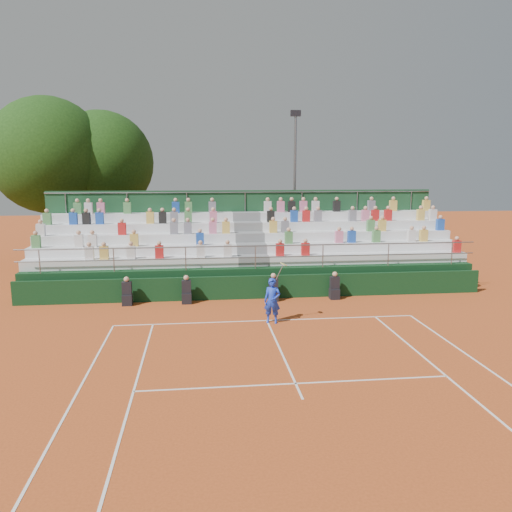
{
  "coord_description": "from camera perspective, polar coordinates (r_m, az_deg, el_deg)",
  "views": [
    {
      "loc": [
        -2.4,
        -17.42,
        5.47
      ],
      "look_at": [
        0.0,
        3.5,
        1.8
      ],
      "focal_mm": 35.0,
      "sensor_mm": 36.0,
      "label": 1
    }
  ],
  "objects": [
    {
      "name": "tree_east",
      "position": [
        31.89,
        -17.21,
        10.15
      ],
      "size": [
        6.15,
        6.15,
        8.95
      ],
      "color": "#342213",
      "rests_on": "ground"
    },
    {
      "name": "line_officials",
      "position": [
        20.82,
        -2.78,
        -4.0
      ],
      "size": [
        9.05,
        0.4,
        1.19
      ],
      "color": "black",
      "rests_on": "ground"
    },
    {
      "name": "floodlight_mast",
      "position": [
        30.6,
        4.46,
        9.25
      ],
      "size": [
        0.6,
        0.25,
        8.92
      ],
      "color": "gray",
      "rests_on": "ground"
    },
    {
      "name": "ground",
      "position": [
        18.42,
        1.25,
        -7.39
      ],
      "size": [
        90.0,
        90.0,
        0.0
      ],
      "primitive_type": "plane",
      "color": "#BF501F",
      "rests_on": "ground"
    },
    {
      "name": "courtside_wall",
      "position": [
        21.35,
        0.09,
        -3.58
      ],
      "size": [
        20.0,
        0.15,
        1.0
      ],
      "primitive_type": "cube",
      "color": "black",
      "rests_on": "ground"
    },
    {
      "name": "tennis_player",
      "position": [
        17.95,
        1.88,
        -5.11
      ],
      "size": [
        0.87,
        0.54,
        2.22
      ],
      "color": "blue",
      "rests_on": "ground"
    },
    {
      "name": "grandstand",
      "position": [
        24.39,
        -0.79,
        -0.49
      ],
      "size": [
        20.0,
        5.2,
        4.4
      ],
      "color": "black",
      "rests_on": "ground"
    },
    {
      "name": "tree_west",
      "position": [
        31.31,
        -22.63,
        10.54
      ],
      "size": [
        6.6,
        6.6,
        9.54
      ],
      "color": "#342213",
      "rests_on": "ground"
    }
  ]
}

